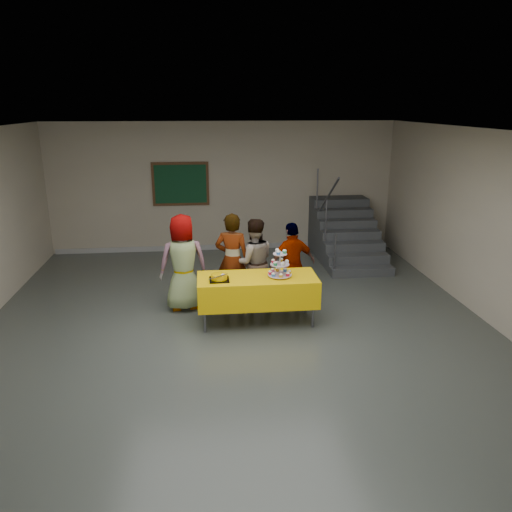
{
  "coord_description": "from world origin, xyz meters",
  "views": [
    {
      "loc": [
        -0.48,
        -6.62,
        3.37
      ],
      "look_at": [
        0.33,
        0.92,
        1.05
      ],
      "focal_mm": 35.0,
      "sensor_mm": 36.0,
      "label": 1
    }
  ],
  "objects_px": {
    "schoolchild_a": "(183,263)",
    "schoolchild_c": "(254,262)",
    "bear_cake": "(219,277)",
    "cupcake_stand": "(280,267)",
    "bake_table": "(257,290)",
    "schoolchild_b": "(232,260)",
    "noticeboard": "(181,184)",
    "schoolchild_d": "(292,264)",
    "staircase": "(344,235)"
  },
  "relations": [
    {
      "from": "bear_cake",
      "to": "schoolchild_d",
      "type": "height_order",
      "value": "schoolchild_d"
    },
    {
      "from": "bear_cake",
      "to": "schoolchild_b",
      "type": "relative_size",
      "value": 0.22
    },
    {
      "from": "cupcake_stand",
      "to": "bake_table",
      "type": "bearing_deg",
      "value": 176.42
    },
    {
      "from": "bear_cake",
      "to": "schoolchild_d",
      "type": "relative_size",
      "value": 0.25
    },
    {
      "from": "cupcake_stand",
      "to": "schoolchild_d",
      "type": "distance_m",
      "value": 0.81
    },
    {
      "from": "bake_table",
      "to": "cupcake_stand",
      "type": "xyz_separation_m",
      "value": [
        0.35,
        -0.02,
        0.38
      ]
    },
    {
      "from": "schoolchild_a",
      "to": "cupcake_stand",
      "type": "bearing_deg",
      "value": 146.28
    },
    {
      "from": "bear_cake",
      "to": "schoolchild_b",
      "type": "height_order",
      "value": "schoolchild_b"
    },
    {
      "from": "bake_table",
      "to": "schoolchild_a",
      "type": "height_order",
      "value": "schoolchild_a"
    },
    {
      "from": "schoolchild_a",
      "to": "noticeboard",
      "type": "distance_m",
      "value": 3.63
    },
    {
      "from": "schoolchild_a",
      "to": "schoolchild_b",
      "type": "bearing_deg",
      "value": 176.45
    },
    {
      "from": "cupcake_stand",
      "to": "bear_cake",
      "type": "relative_size",
      "value": 1.24
    },
    {
      "from": "staircase",
      "to": "schoolchild_d",
      "type": "bearing_deg",
      "value": -121.93
    },
    {
      "from": "schoolchild_a",
      "to": "staircase",
      "type": "height_order",
      "value": "staircase"
    },
    {
      "from": "staircase",
      "to": "bear_cake",
      "type": "bearing_deg",
      "value": -130.3
    },
    {
      "from": "cupcake_stand",
      "to": "noticeboard",
      "type": "height_order",
      "value": "noticeboard"
    },
    {
      "from": "bake_table",
      "to": "schoolchild_c",
      "type": "height_order",
      "value": "schoolchild_c"
    },
    {
      "from": "bear_cake",
      "to": "schoolchild_c",
      "type": "height_order",
      "value": "schoolchild_c"
    },
    {
      "from": "cupcake_stand",
      "to": "staircase",
      "type": "bearing_deg",
      "value": 59.52
    },
    {
      "from": "schoolchild_b",
      "to": "schoolchild_c",
      "type": "relative_size",
      "value": 1.07
    },
    {
      "from": "bear_cake",
      "to": "schoolchild_a",
      "type": "xyz_separation_m",
      "value": [
        -0.57,
        0.79,
        -0.01
      ]
    },
    {
      "from": "schoolchild_c",
      "to": "noticeboard",
      "type": "xyz_separation_m",
      "value": [
        -1.34,
        3.45,
        0.84
      ]
    },
    {
      "from": "schoolchild_d",
      "to": "schoolchild_b",
      "type": "bearing_deg",
      "value": -20.36
    },
    {
      "from": "schoolchild_c",
      "to": "cupcake_stand",
      "type": "bearing_deg",
      "value": 107.48
    },
    {
      "from": "bake_table",
      "to": "bear_cake",
      "type": "relative_size",
      "value": 5.25
    },
    {
      "from": "cupcake_stand",
      "to": "staircase",
      "type": "distance_m",
      "value": 4.0
    },
    {
      "from": "cupcake_stand",
      "to": "noticeboard",
      "type": "xyz_separation_m",
      "value": [
        -1.66,
        4.27,
        0.67
      ]
    },
    {
      "from": "bake_table",
      "to": "bear_cake",
      "type": "distance_m",
      "value": 0.67
    },
    {
      "from": "bear_cake",
      "to": "noticeboard",
      "type": "relative_size",
      "value": 0.28
    },
    {
      "from": "schoolchild_b",
      "to": "bake_table",
      "type": "bearing_deg",
      "value": 129.98
    },
    {
      "from": "staircase",
      "to": "noticeboard",
      "type": "relative_size",
      "value": 1.85
    },
    {
      "from": "noticeboard",
      "to": "schoolchild_b",
      "type": "bearing_deg",
      "value": -74.45
    },
    {
      "from": "bear_cake",
      "to": "staircase",
      "type": "relative_size",
      "value": 0.15
    },
    {
      "from": "schoolchild_a",
      "to": "schoolchild_c",
      "type": "relative_size",
      "value": 1.08
    },
    {
      "from": "schoolchild_d",
      "to": "staircase",
      "type": "xyz_separation_m",
      "value": [
        1.69,
        2.71,
        -0.24
      ]
    },
    {
      "from": "schoolchild_a",
      "to": "bear_cake",
      "type": "bearing_deg",
      "value": 117.4
    },
    {
      "from": "schoolchild_d",
      "to": "noticeboard",
      "type": "distance_m",
      "value": 4.16
    },
    {
      "from": "staircase",
      "to": "schoolchild_c",
      "type": "bearing_deg",
      "value": -131.96
    },
    {
      "from": "cupcake_stand",
      "to": "schoolchild_c",
      "type": "bearing_deg",
      "value": 111.86
    },
    {
      "from": "schoolchild_b",
      "to": "staircase",
      "type": "distance_m",
      "value": 3.8
    },
    {
      "from": "schoolchild_c",
      "to": "bear_cake",
      "type": "bearing_deg",
      "value": 50.69
    },
    {
      "from": "schoolchild_d",
      "to": "staircase",
      "type": "relative_size",
      "value": 0.61
    },
    {
      "from": "bake_table",
      "to": "schoolchild_b",
      "type": "relative_size",
      "value": 1.15
    },
    {
      "from": "cupcake_stand",
      "to": "schoolchild_b",
      "type": "height_order",
      "value": "schoolchild_b"
    },
    {
      "from": "schoolchild_a",
      "to": "schoolchild_c",
      "type": "bearing_deg",
      "value": 176.29
    },
    {
      "from": "staircase",
      "to": "noticeboard",
      "type": "distance_m",
      "value": 3.94
    },
    {
      "from": "schoolchild_d",
      "to": "noticeboard",
      "type": "relative_size",
      "value": 1.12
    },
    {
      "from": "schoolchild_c",
      "to": "bake_table",
      "type": "bearing_deg",
      "value": 84.0
    },
    {
      "from": "bake_table",
      "to": "staircase",
      "type": "height_order",
      "value": "staircase"
    },
    {
      "from": "cupcake_stand",
      "to": "bear_cake",
      "type": "xyz_separation_m",
      "value": [
        -0.95,
        -0.07,
        -0.1
      ]
    }
  ]
}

